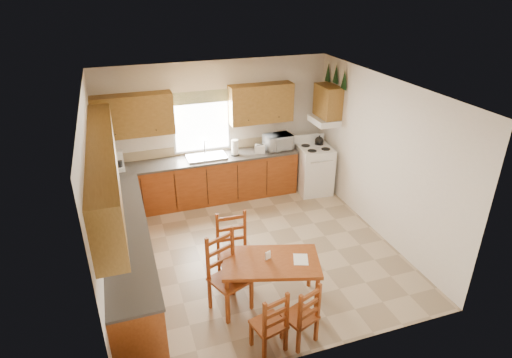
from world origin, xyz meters
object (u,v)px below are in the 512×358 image
object	(u,v)px
chair_far_right	(235,252)
microwave	(278,142)
chair_near_right	(300,312)
dining_table	(271,281)
stove	(314,170)
chair_far_left	(230,275)
chair_near_left	(269,320)

from	to	relation	value
chair_far_right	microwave	bearing A→B (deg)	60.26
chair_near_right	dining_table	bearing A→B (deg)	-103.27
microwave	dining_table	xyz separation A→B (m)	(-1.34, -3.16, -0.73)
stove	chair_far_right	world-z (taller)	chair_far_right
chair_far_left	chair_far_right	distance (m)	0.52
microwave	chair_far_left	distance (m)	3.68
chair_near_left	chair_far_left	size ratio (longest dim) A/B	0.78
chair_near_right	chair_far_left	distance (m)	1.04
chair_near_left	chair_near_right	xyz separation A→B (m)	(0.41, 0.00, -0.00)
microwave	chair_far_left	world-z (taller)	microwave
dining_table	chair_near_left	size ratio (longest dim) A/B	1.47
microwave	chair_far_right	distance (m)	3.17
chair_far_left	stove	bearing A→B (deg)	24.55
chair_near_left	chair_far_right	world-z (taller)	chair_far_right
stove	chair_far_right	xyz separation A→B (m)	(-2.38, -2.33, 0.07)
dining_table	chair_far_left	xyz separation A→B (m)	(-0.56, 0.05, 0.21)
stove	chair_near_right	xyz separation A→B (m)	(-1.93, -3.61, -0.04)
chair_near_right	chair_far_left	size ratio (longest dim) A/B	0.78
dining_table	chair_near_left	xyz separation A→B (m)	(-0.31, -0.76, 0.09)
stove	chair_near_left	bearing A→B (deg)	-117.86
chair_far_right	chair_near_left	bearing A→B (deg)	-85.22
stove	chair_near_left	xyz separation A→B (m)	(-2.34, -3.61, -0.04)
chair_far_left	dining_table	bearing A→B (deg)	-27.40
stove	chair_far_left	distance (m)	3.82
chair_near_left	stove	bearing A→B (deg)	-136.24
microwave	chair_near_left	bearing A→B (deg)	-117.34
microwave	chair_near_right	size ratio (longest dim) A/B	0.58
stove	microwave	distance (m)	0.96
stove	chair_near_left	world-z (taller)	stove
dining_table	chair_far_right	world-z (taller)	chair_far_right
stove	dining_table	world-z (taller)	stove
microwave	chair_far_left	size ratio (longest dim) A/B	0.45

